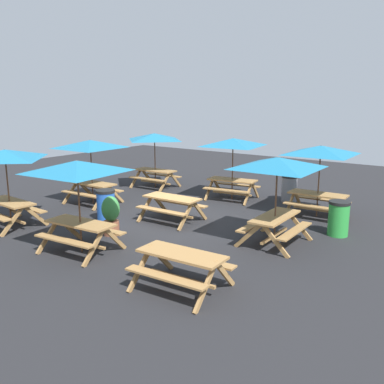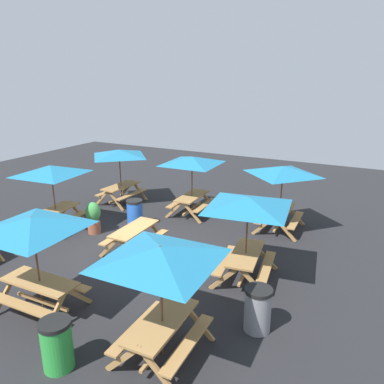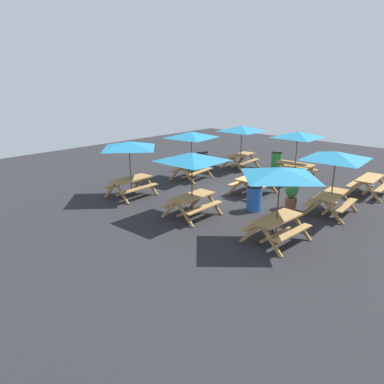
{
  "view_description": "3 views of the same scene",
  "coord_description": "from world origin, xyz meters",
  "px_view_note": "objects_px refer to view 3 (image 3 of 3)",
  "views": [
    {
      "loc": [
        8.13,
        -10.0,
        3.79
      ],
      "look_at": [
        0.48,
        0.41,
        0.9
      ],
      "focal_mm": 40.0,
      "sensor_mm": 36.0,
      "label": 1
    },
    {
      "loc": [
        8.56,
        6.42,
        5.15
      ],
      "look_at": [
        -3.68,
        0.02,
        0.9
      ],
      "focal_mm": 35.0,
      "sensor_mm": 36.0,
      "label": 2
    },
    {
      "loc": [
        -12.83,
        -8.55,
        4.75
      ],
      "look_at": [
        -3.68,
        0.02,
        0.9
      ],
      "focal_mm": 35.0,
      "sensor_mm": 36.0,
      "label": 3
    }
  ],
  "objects_px": {
    "picnic_table_0": "(253,181)",
    "picnic_table_7": "(369,182)",
    "picnic_table_4": "(297,138)",
    "picnic_table_6": "(129,149)",
    "trash_bin_blue": "(254,197)",
    "picnic_table_5": "(242,132)",
    "picnic_table_1": "(335,160)",
    "picnic_table_3": "(280,178)",
    "picnic_table_8": "(191,138)",
    "picnic_table_2": "(192,162)",
    "potted_plant_0": "(292,193)",
    "trash_bin_gray": "(202,160)",
    "trash_bin_green": "(277,160)"
  },
  "relations": [
    {
      "from": "picnic_table_0",
      "to": "picnic_table_7",
      "type": "xyz_separation_m",
      "value": [
        3.19,
        -3.65,
        0.0
      ]
    },
    {
      "from": "picnic_table_4",
      "to": "picnic_table_7",
      "type": "relative_size",
      "value": 1.51
    },
    {
      "from": "picnic_table_6",
      "to": "trash_bin_blue",
      "type": "height_order",
      "value": "picnic_table_6"
    },
    {
      "from": "picnic_table_5",
      "to": "trash_bin_blue",
      "type": "bearing_deg",
      "value": -141.47
    },
    {
      "from": "trash_bin_blue",
      "to": "picnic_table_4",
      "type": "bearing_deg",
      "value": 12.38
    },
    {
      "from": "picnic_table_7",
      "to": "picnic_table_5",
      "type": "bearing_deg",
      "value": 84.61
    },
    {
      "from": "picnic_table_1",
      "to": "picnic_table_4",
      "type": "height_order",
      "value": "same"
    },
    {
      "from": "picnic_table_0",
      "to": "picnic_table_3",
      "type": "bearing_deg",
      "value": -139.29
    },
    {
      "from": "picnic_table_5",
      "to": "picnic_table_8",
      "type": "xyz_separation_m",
      "value": [
        -3.44,
        0.42,
        0.0
      ]
    },
    {
      "from": "picnic_table_5",
      "to": "picnic_table_1",
      "type": "bearing_deg",
      "value": -120.32
    },
    {
      "from": "picnic_table_1",
      "to": "picnic_table_2",
      "type": "height_order",
      "value": "same"
    },
    {
      "from": "trash_bin_blue",
      "to": "potted_plant_0",
      "type": "relative_size",
      "value": 0.89
    },
    {
      "from": "picnic_table_1",
      "to": "picnic_table_5",
      "type": "xyz_separation_m",
      "value": [
        3.58,
        6.6,
        0.0
      ]
    },
    {
      "from": "potted_plant_0",
      "to": "trash_bin_gray",
      "type": "bearing_deg",
      "value": 70.11
    },
    {
      "from": "picnic_table_3",
      "to": "potted_plant_0",
      "type": "bearing_deg",
      "value": 24.13
    },
    {
      "from": "picnic_table_6",
      "to": "picnic_table_7",
      "type": "bearing_deg",
      "value": -48.18
    },
    {
      "from": "picnic_table_0",
      "to": "trash_bin_gray",
      "type": "bearing_deg",
      "value": 65.5
    },
    {
      "from": "picnic_table_0",
      "to": "picnic_table_3",
      "type": "height_order",
      "value": "picnic_table_3"
    },
    {
      "from": "picnic_table_2",
      "to": "picnic_table_6",
      "type": "xyz_separation_m",
      "value": [
        -0.01,
        3.45,
        0.0
      ]
    },
    {
      "from": "picnic_table_3",
      "to": "picnic_table_4",
      "type": "relative_size",
      "value": 0.83
    },
    {
      "from": "potted_plant_0",
      "to": "picnic_table_2",
      "type": "bearing_deg",
      "value": 146.54
    },
    {
      "from": "picnic_table_4",
      "to": "trash_bin_green",
      "type": "xyz_separation_m",
      "value": [
        1.12,
        1.69,
        -1.49
      ]
    },
    {
      "from": "picnic_table_2",
      "to": "trash_bin_gray",
      "type": "relative_size",
      "value": 2.88
    },
    {
      "from": "picnic_table_3",
      "to": "picnic_table_5",
      "type": "xyz_separation_m",
      "value": [
        7.01,
        6.43,
        0.0
      ]
    },
    {
      "from": "picnic_table_4",
      "to": "picnic_table_6",
      "type": "height_order",
      "value": "same"
    },
    {
      "from": "trash_bin_green",
      "to": "trash_bin_blue",
      "type": "xyz_separation_m",
      "value": [
        -6.29,
        -2.83,
        0.0
      ]
    },
    {
      "from": "picnic_table_2",
      "to": "trash_bin_green",
      "type": "relative_size",
      "value": 2.88
    },
    {
      "from": "picnic_table_2",
      "to": "trash_bin_green",
      "type": "distance_m",
      "value": 8.62
    },
    {
      "from": "picnic_table_0",
      "to": "picnic_table_5",
      "type": "xyz_separation_m",
      "value": [
        3.46,
        3.16,
        1.43
      ]
    },
    {
      "from": "picnic_table_0",
      "to": "picnic_table_8",
      "type": "relative_size",
      "value": 0.66
    },
    {
      "from": "picnic_table_6",
      "to": "trash_bin_blue",
      "type": "xyz_separation_m",
      "value": [
        2.06,
        -4.69,
        -1.49
      ]
    },
    {
      "from": "picnic_table_0",
      "to": "picnic_table_2",
      "type": "relative_size",
      "value": 0.65
    },
    {
      "from": "picnic_table_8",
      "to": "potted_plant_0",
      "type": "distance_m",
      "value": 5.86
    },
    {
      "from": "picnic_table_3",
      "to": "picnic_table_8",
      "type": "bearing_deg",
      "value": 65.33
    },
    {
      "from": "picnic_table_1",
      "to": "picnic_table_6",
      "type": "relative_size",
      "value": 1.21
    },
    {
      "from": "trash_bin_green",
      "to": "trash_bin_gray",
      "type": "bearing_deg",
      "value": 133.34
    },
    {
      "from": "picnic_table_6",
      "to": "trash_bin_gray",
      "type": "bearing_deg",
      "value": 8.17
    },
    {
      "from": "picnic_table_6",
      "to": "potted_plant_0",
      "type": "relative_size",
      "value": 2.11
    },
    {
      "from": "trash_bin_blue",
      "to": "picnic_table_5",
      "type": "bearing_deg",
      "value": 40.38
    },
    {
      "from": "trash_bin_gray",
      "to": "potted_plant_0",
      "type": "bearing_deg",
      "value": -109.89
    },
    {
      "from": "picnic_table_0",
      "to": "trash_bin_green",
      "type": "height_order",
      "value": "trash_bin_green"
    },
    {
      "from": "picnic_table_4",
      "to": "picnic_table_7",
      "type": "xyz_separation_m",
      "value": [
        -0.31,
        -3.59,
        -1.43
      ]
    },
    {
      "from": "picnic_table_6",
      "to": "picnic_table_5",
      "type": "bearing_deg",
      "value": -4.95
    },
    {
      "from": "trash_bin_green",
      "to": "trash_bin_blue",
      "type": "distance_m",
      "value": 6.9
    },
    {
      "from": "picnic_table_3",
      "to": "trash_bin_blue",
      "type": "xyz_separation_m",
      "value": [
        1.89,
        2.07,
        -1.49
      ]
    },
    {
      "from": "picnic_table_6",
      "to": "trash_bin_green",
      "type": "xyz_separation_m",
      "value": [
        8.36,
        -1.86,
        -1.49
      ]
    },
    {
      "from": "trash_bin_gray",
      "to": "potted_plant_0",
      "type": "relative_size",
      "value": 0.89
    },
    {
      "from": "potted_plant_0",
      "to": "picnic_table_5",
      "type": "bearing_deg",
      "value": 52.91
    },
    {
      "from": "picnic_table_1",
      "to": "trash_bin_gray",
      "type": "bearing_deg",
      "value": 70.66
    },
    {
      "from": "picnic_table_1",
      "to": "potted_plant_0",
      "type": "xyz_separation_m",
      "value": [
        -0.38,
        1.37,
        -1.4
      ]
    }
  ]
}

